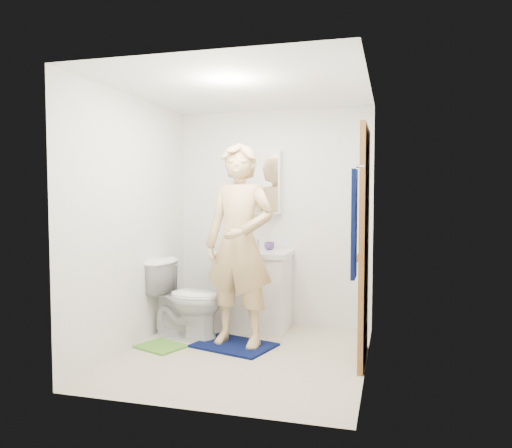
{
  "coord_description": "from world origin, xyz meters",
  "views": [
    {
      "loc": [
        1.3,
        -4.27,
        1.47
      ],
      "look_at": [
        0.06,
        0.25,
        1.19
      ],
      "focal_mm": 35.0,
      "sensor_mm": 36.0,
      "label": 1
    }
  ],
  "objects_px": {
    "vanity_cabinet": "(254,292)",
    "soap_dispenser": "(227,241)",
    "medicine_cabinet": "(259,182)",
    "toilet": "(186,299)",
    "towel": "(354,224)",
    "toothbrush_cup": "(269,246)",
    "man": "(239,245)"
  },
  "relations": [
    {
      "from": "soap_dispenser",
      "to": "vanity_cabinet",
      "type": "bearing_deg",
      "value": 4.51
    },
    {
      "from": "medicine_cabinet",
      "to": "toilet",
      "type": "xyz_separation_m",
      "value": [
        -0.58,
        -0.74,
        -1.2
      ]
    },
    {
      "from": "towel",
      "to": "toothbrush_cup",
      "type": "bearing_deg",
      "value": 122.67
    },
    {
      "from": "toilet",
      "to": "man",
      "type": "relative_size",
      "value": 0.42
    },
    {
      "from": "soap_dispenser",
      "to": "towel",
      "type": "bearing_deg",
      "value": -44.64
    },
    {
      "from": "soap_dispenser",
      "to": "toothbrush_cup",
      "type": "bearing_deg",
      "value": 19.65
    },
    {
      "from": "toilet",
      "to": "soap_dispenser",
      "type": "height_order",
      "value": "soap_dispenser"
    },
    {
      "from": "man",
      "to": "medicine_cabinet",
      "type": "bearing_deg",
      "value": 101.41
    },
    {
      "from": "soap_dispenser",
      "to": "man",
      "type": "height_order",
      "value": "man"
    },
    {
      "from": "vanity_cabinet",
      "to": "toothbrush_cup",
      "type": "relative_size",
      "value": 7.13
    },
    {
      "from": "medicine_cabinet",
      "to": "man",
      "type": "relative_size",
      "value": 0.36
    },
    {
      "from": "vanity_cabinet",
      "to": "man",
      "type": "xyz_separation_m",
      "value": [
        0.04,
        -0.66,
        0.59
      ]
    },
    {
      "from": "toilet",
      "to": "soap_dispenser",
      "type": "relative_size",
      "value": 3.87
    },
    {
      "from": "medicine_cabinet",
      "to": "soap_dispenser",
      "type": "height_order",
      "value": "medicine_cabinet"
    },
    {
      "from": "medicine_cabinet",
      "to": "soap_dispenser",
      "type": "xyz_separation_m",
      "value": [
        -0.3,
        -0.25,
        -0.65
      ]
    },
    {
      "from": "vanity_cabinet",
      "to": "soap_dispenser",
      "type": "height_order",
      "value": "soap_dispenser"
    },
    {
      "from": "medicine_cabinet",
      "to": "man",
      "type": "height_order",
      "value": "same"
    },
    {
      "from": "toilet",
      "to": "soap_dispenser",
      "type": "distance_m",
      "value": 0.79
    },
    {
      "from": "vanity_cabinet",
      "to": "toilet",
      "type": "relative_size",
      "value": 1.0
    },
    {
      "from": "toothbrush_cup",
      "to": "man",
      "type": "bearing_deg",
      "value": -97.24
    },
    {
      "from": "towel",
      "to": "soap_dispenser",
      "type": "bearing_deg",
      "value": 135.36
    },
    {
      "from": "vanity_cabinet",
      "to": "toilet",
      "type": "xyz_separation_m",
      "value": [
        -0.58,
        -0.52,
        0.0
      ]
    },
    {
      "from": "vanity_cabinet",
      "to": "towel",
      "type": "height_order",
      "value": "towel"
    },
    {
      "from": "medicine_cabinet",
      "to": "toilet",
      "type": "relative_size",
      "value": 0.87
    },
    {
      "from": "man",
      "to": "toothbrush_cup",
      "type": "bearing_deg",
      "value": 91.51
    },
    {
      "from": "toothbrush_cup",
      "to": "towel",
      "type": "bearing_deg",
      "value": -57.33
    },
    {
      "from": "towel",
      "to": "toilet",
      "type": "height_order",
      "value": "towel"
    },
    {
      "from": "soap_dispenser",
      "to": "toilet",
      "type": "bearing_deg",
      "value": -119.28
    },
    {
      "from": "soap_dispenser",
      "to": "toothbrush_cup",
      "type": "xyz_separation_m",
      "value": [
        0.44,
        0.16,
        -0.06
      ]
    },
    {
      "from": "vanity_cabinet",
      "to": "man",
      "type": "bearing_deg",
      "value": -86.44
    },
    {
      "from": "soap_dispenser",
      "to": "man",
      "type": "bearing_deg",
      "value": -61.77
    },
    {
      "from": "vanity_cabinet",
      "to": "medicine_cabinet",
      "type": "bearing_deg",
      "value": 90.0
    }
  ]
}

